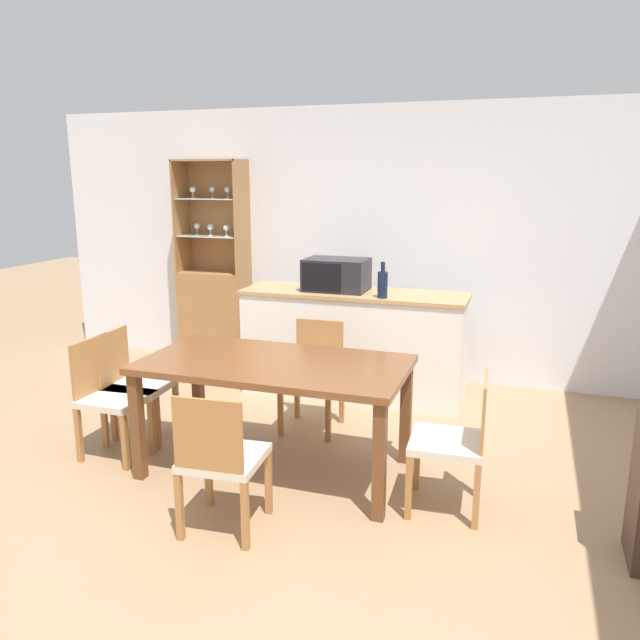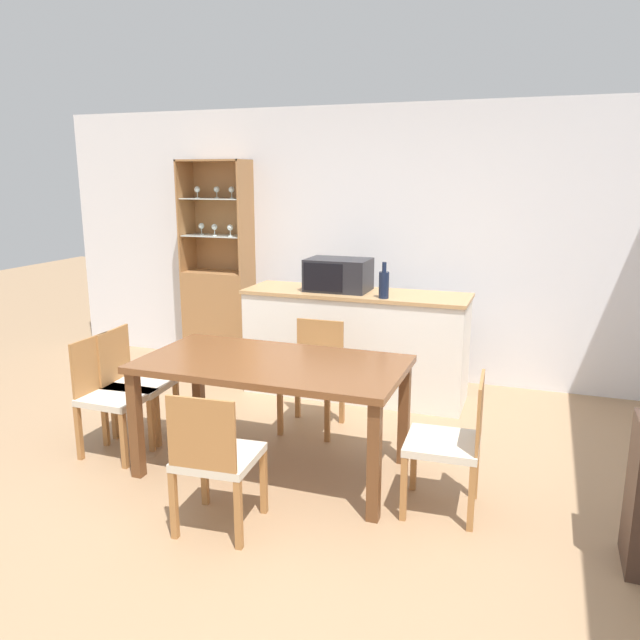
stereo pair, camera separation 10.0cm
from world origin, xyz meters
name	(u,v)px [view 2 (the right image)]	position (x,y,z in m)	size (l,w,h in m)	color
ground_plane	(262,495)	(0.00, 0.00, 0.00)	(18.00, 18.00, 0.00)	#A37F5B
wall_back	(376,244)	(0.00, 2.63, 1.27)	(6.80, 0.06, 2.55)	silver
kitchen_counter	(355,344)	(0.02, 1.92, 0.47)	(1.95, 0.58, 0.93)	white
display_cabinet	(219,302)	(-1.60, 2.44, 0.63)	(0.69, 0.35, 2.06)	#A37042
dining_table	(272,374)	(-0.07, 0.35, 0.67)	(1.70, 0.90, 0.75)	brown
dining_chair_side_right_near	(450,443)	(1.09, 0.22, 0.42)	(0.43, 0.43, 0.82)	beige
dining_chair_head_near	(216,458)	(-0.07, -0.42, 0.42)	(0.44, 0.44, 0.82)	beige
dining_chair_head_far	(314,375)	(-0.07, 1.11, 0.42)	(0.42, 0.42, 0.82)	beige
dining_chair_side_left_far	(135,384)	(-1.24, 0.48, 0.42)	(0.44, 0.44, 0.82)	beige
dining_chair_side_left_near	(112,395)	(-1.24, 0.21, 0.42)	(0.42, 0.42, 0.82)	beige
microwave	(338,275)	(-0.15, 1.93, 1.07)	(0.54, 0.38, 0.28)	#232328
wine_bottle	(384,284)	(0.31, 1.73, 1.05)	(0.08, 0.08, 0.30)	#141E38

